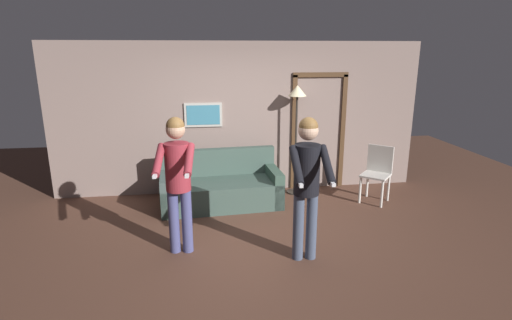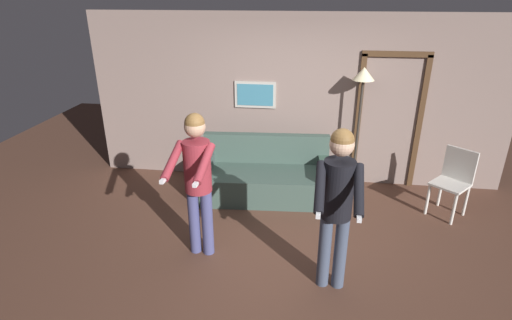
{
  "view_description": "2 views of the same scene",
  "coord_description": "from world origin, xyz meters",
  "px_view_note": "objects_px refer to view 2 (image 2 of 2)",
  "views": [
    {
      "loc": [
        -0.66,
        -4.77,
        2.45
      ],
      "look_at": [
        -0.07,
        -0.48,
        1.25
      ],
      "focal_mm": 28.0,
      "sensor_mm": 36.0,
      "label": 1
    },
    {
      "loc": [
        0.2,
        -3.97,
        2.88
      ],
      "look_at": [
        -0.3,
        -0.25,
        1.27
      ],
      "focal_mm": 28.0,
      "sensor_mm": 36.0,
      "label": 2
    }
  ],
  "objects_px": {
    "torchiere_lamp": "(362,92)",
    "dining_chair_distant": "(454,178)",
    "person_standing_right": "(337,197)",
    "person_standing_left": "(197,173)",
    "couch": "(265,179)"
  },
  "relations": [
    {
      "from": "person_standing_left",
      "to": "person_standing_right",
      "type": "height_order",
      "value": "person_standing_right"
    },
    {
      "from": "torchiere_lamp",
      "to": "person_standing_right",
      "type": "xyz_separation_m",
      "value": [
        -0.42,
        -2.3,
        -0.49
      ]
    },
    {
      "from": "couch",
      "to": "torchiere_lamp",
      "type": "relative_size",
      "value": 1.03
    },
    {
      "from": "person_standing_right",
      "to": "dining_chair_distant",
      "type": "height_order",
      "value": "person_standing_right"
    },
    {
      "from": "torchiere_lamp",
      "to": "person_standing_right",
      "type": "relative_size",
      "value": 1.09
    },
    {
      "from": "couch",
      "to": "dining_chair_distant",
      "type": "relative_size",
      "value": 2.1
    },
    {
      "from": "dining_chair_distant",
      "to": "couch",
      "type": "bearing_deg",
      "value": 176.37
    },
    {
      "from": "torchiere_lamp",
      "to": "couch",
      "type": "bearing_deg",
      "value": -163.61
    },
    {
      "from": "person_standing_left",
      "to": "couch",
      "type": "bearing_deg",
      "value": 69.26
    },
    {
      "from": "couch",
      "to": "person_standing_left",
      "type": "xyz_separation_m",
      "value": [
        -0.58,
        -1.53,
        0.76
      ]
    },
    {
      "from": "person_standing_right",
      "to": "dining_chair_distant",
      "type": "bearing_deg",
      "value": 46.02
    },
    {
      "from": "torchiere_lamp",
      "to": "dining_chair_distant",
      "type": "bearing_deg",
      "value": -23.73
    },
    {
      "from": "torchiere_lamp",
      "to": "dining_chair_distant",
      "type": "relative_size",
      "value": 2.03
    },
    {
      "from": "couch",
      "to": "person_standing_right",
      "type": "bearing_deg",
      "value": -64.67
    },
    {
      "from": "person_standing_left",
      "to": "dining_chair_distant",
      "type": "height_order",
      "value": "person_standing_left"
    }
  ]
}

